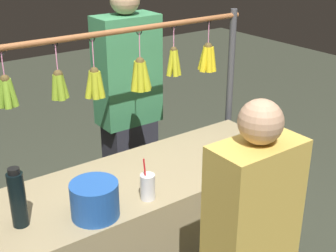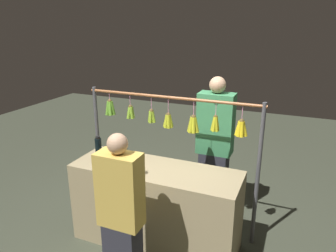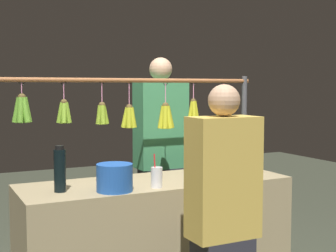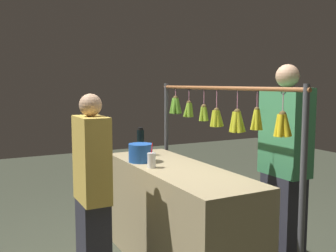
% 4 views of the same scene
% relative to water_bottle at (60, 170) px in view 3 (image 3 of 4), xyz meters
% --- Properties ---
extents(market_counter, '(1.79, 0.61, 0.91)m').
position_rel_water_bottle_xyz_m(market_counter, '(-0.65, -0.05, -0.59)').
color(market_counter, tan).
rests_on(market_counter, ground).
extents(display_rack, '(2.04, 0.13, 1.61)m').
position_rel_water_bottle_xyz_m(display_rack, '(-0.66, -0.46, 0.14)').
color(display_rack, '#4C4C51').
rests_on(display_rack, ground).
extents(water_bottle, '(0.07, 0.07, 0.28)m').
position_rel_water_bottle_xyz_m(water_bottle, '(0.00, 0.00, 0.00)').
color(water_bottle, black).
rests_on(water_bottle, market_counter).
extents(blue_bucket, '(0.22, 0.22, 0.16)m').
position_rel_water_bottle_xyz_m(blue_bucket, '(-0.29, 0.13, -0.05)').
color(blue_bucket, '#2255B0').
rests_on(blue_bucket, market_counter).
extents(drink_cup, '(0.07, 0.07, 0.21)m').
position_rel_water_bottle_xyz_m(drink_cup, '(-0.56, 0.15, -0.07)').
color(drink_cup, silver).
rests_on(drink_cup, market_counter).
extents(vendor_person, '(0.42, 0.23, 1.77)m').
position_rel_water_bottle_xyz_m(vendor_person, '(-1.07, -0.86, -0.16)').
color(vendor_person, '#2D2D38').
rests_on(vendor_person, ground).
extents(customer_person, '(0.37, 0.20, 1.54)m').
position_rel_water_bottle_xyz_m(customer_person, '(-0.69, 0.70, -0.28)').
color(customer_person, '#2D2D38').
rests_on(customer_person, ground).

